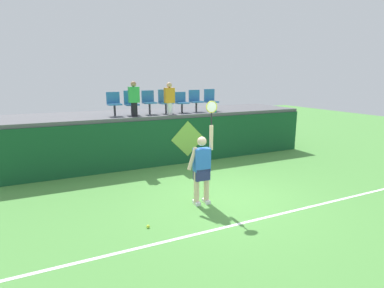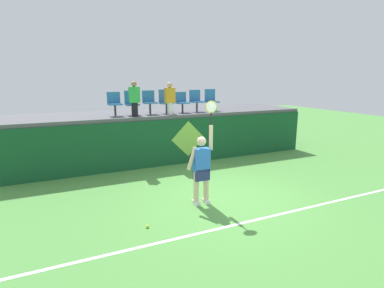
{
  "view_description": "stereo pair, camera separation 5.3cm",
  "coord_description": "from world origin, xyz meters",
  "px_view_note": "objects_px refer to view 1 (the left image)",
  "views": [
    {
      "loc": [
        -3.72,
        -6.07,
        2.99
      ],
      "look_at": [
        -0.32,
        1.21,
        1.21
      ],
      "focal_mm": 28.02,
      "sensor_mm": 36.0,
      "label": 1
    },
    {
      "loc": [
        -3.68,
        -6.09,
        2.99
      ],
      "look_at": [
        -0.32,
        1.21,
        1.21
      ],
      "focal_mm": 28.02,
      "sensor_mm": 36.0,
      "label": 2
    }
  ],
  "objects_px": {
    "spectator_1": "(134,98)",
    "stadium_chair_5": "(195,100)",
    "stadium_chair_0": "(114,102)",
    "stadium_chair_1": "(131,102)",
    "stadium_chair_6": "(211,99)",
    "stadium_chair_3": "(165,100)",
    "water_bottle": "(216,110)",
    "spectator_0": "(169,98)",
    "tennis_player": "(202,167)",
    "tennis_ball": "(148,226)",
    "stadium_chair_4": "(181,101)",
    "stadium_chair_2": "(149,101)"
  },
  "relations": [
    {
      "from": "stadium_chair_2",
      "to": "spectator_0",
      "type": "relative_size",
      "value": 0.74
    },
    {
      "from": "stadium_chair_0",
      "to": "stadium_chair_1",
      "type": "bearing_deg",
      "value": 0.79
    },
    {
      "from": "stadium_chair_6",
      "to": "stadium_chair_4",
      "type": "bearing_deg",
      "value": -179.54
    },
    {
      "from": "stadium_chair_1",
      "to": "water_bottle",
      "type": "bearing_deg",
      "value": -11.31
    },
    {
      "from": "water_bottle",
      "to": "stadium_chair_1",
      "type": "bearing_deg",
      "value": 168.69
    },
    {
      "from": "water_bottle",
      "to": "spectator_0",
      "type": "xyz_separation_m",
      "value": [
        -1.75,
        0.16,
        0.47
      ]
    },
    {
      "from": "stadium_chair_1",
      "to": "spectator_0",
      "type": "distance_m",
      "value": 1.32
    },
    {
      "from": "tennis_player",
      "to": "stadium_chair_4",
      "type": "relative_size",
      "value": 3.31
    },
    {
      "from": "stadium_chair_1",
      "to": "stadium_chair_3",
      "type": "distance_m",
      "value": 1.24
    },
    {
      "from": "stadium_chair_0",
      "to": "stadium_chair_3",
      "type": "xyz_separation_m",
      "value": [
        1.82,
        0.01,
        0.01
      ]
    },
    {
      "from": "spectator_1",
      "to": "stadium_chair_0",
      "type": "bearing_deg",
      "value": 145.29
    },
    {
      "from": "tennis_player",
      "to": "tennis_ball",
      "type": "bearing_deg",
      "value": -157.9
    },
    {
      "from": "stadium_chair_1",
      "to": "stadium_chair_6",
      "type": "distance_m",
      "value": 3.1
    },
    {
      "from": "stadium_chair_0",
      "to": "spectator_0",
      "type": "xyz_separation_m",
      "value": [
        1.82,
        -0.43,
        0.12
      ]
    },
    {
      "from": "stadium_chair_3",
      "to": "spectator_1",
      "type": "height_order",
      "value": "spectator_1"
    },
    {
      "from": "stadium_chair_3",
      "to": "stadium_chair_4",
      "type": "height_order",
      "value": "stadium_chair_3"
    },
    {
      "from": "stadium_chair_2",
      "to": "spectator_1",
      "type": "height_order",
      "value": "spectator_1"
    },
    {
      "from": "stadium_chair_2",
      "to": "stadium_chair_4",
      "type": "distance_m",
      "value": 1.23
    },
    {
      "from": "stadium_chair_1",
      "to": "stadium_chair_5",
      "type": "bearing_deg",
      "value": -0.09
    },
    {
      "from": "stadium_chair_0",
      "to": "stadium_chair_4",
      "type": "bearing_deg",
      "value": -0.01
    },
    {
      "from": "water_bottle",
      "to": "spectator_1",
      "type": "xyz_separation_m",
      "value": [
        -2.99,
        0.18,
        0.49
      ]
    },
    {
      "from": "stadium_chair_4",
      "to": "stadium_chair_6",
      "type": "bearing_deg",
      "value": 0.46
    },
    {
      "from": "stadium_chair_1",
      "to": "spectator_1",
      "type": "bearing_deg",
      "value": -90.0
    },
    {
      "from": "water_bottle",
      "to": "stadium_chair_6",
      "type": "height_order",
      "value": "stadium_chair_6"
    },
    {
      "from": "water_bottle",
      "to": "stadium_chair_3",
      "type": "height_order",
      "value": "stadium_chair_3"
    },
    {
      "from": "tennis_player",
      "to": "water_bottle",
      "type": "xyz_separation_m",
      "value": [
        2.38,
        3.58,
        0.9
      ]
    },
    {
      "from": "stadium_chair_3",
      "to": "stadium_chair_4",
      "type": "relative_size",
      "value": 1.14
    },
    {
      "from": "spectator_1",
      "to": "stadium_chair_5",
      "type": "bearing_deg",
      "value": 9.5
    },
    {
      "from": "tennis_player",
      "to": "spectator_0",
      "type": "distance_m",
      "value": 4.04
    },
    {
      "from": "stadium_chair_6",
      "to": "stadium_chair_3",
      "type": "bearing_deg",
      "value": -179.98
    },
    {
      "from": "tennis_player",
      "to": "stadium_chair_4",
      "type": "height_order",
      "value": "same"
    },
    {
      "from": "stadium_chair_5",
      "to": "stadium_chair_6",
      "type": "relative_size",
      "value": 0.97
    },
    {
      "from": "tennis_ball",
      "to": "spectator_0",
      "type": "distance_m",
      "value": 5.38
    },
    {
      "from": "stadium_chair_0",
      "to": "spectator_1",
      "type": "height_order",
      "value": "spectator_1"
    },
    {
      "from": "stadium_chair_0",
      "to": "spectator_0",
      "type": "distance_m",
      "value": 1.88
    },
    {
      "from": "water_bottle",
      "to": "stadium_chair_2",
      "type": "relative_size",
      "value": 0.25
    },
    {
      "from": "stadium_chair_0",
      "to": "stadium_chair_6",
      "type": "height_order",
      "value": "stadium_chair_6"
    },
    {
      "from": "stadium_chair_5",
      "to": "spectator_1",
      "type": "distance_m",
      "value": 2.49
    },
    {
      "from": "stadium_chair_1",
      "to": "stadium_chair_3",
      "type": "xyz_separation_m",
      "value": [
        1.24,
        0.0,
        0.01
      ]
    },
    {
      "from": "stadium_chair_1",
      "to": "stadium_chair_5",
      "type": "xyz_separation_m",
      "value": [
        2.45,
        -0.0,
        0.0
      ]
    },
    {
      "from": "stadium_chair_2",
      "to": "spectator_0",
      "type": "height_order",
      "value": "spectator_0"
    },
    {
      "from": "stadium_chair_3",
      "to": "spectator_0",
      "type": "bearing_deg",
      "value": -90.0
    },
    {
      "from": "stadium_chair_0",
      "to": "stadium_chair_1",
      "type": "height_order",
      "value": "stadium_chair_1"
    },
    {
      "from": "tennis_player",
      "to": "stadium_chair_0",
      "type": "relative_size",
      "value": 3.11
    },
    {
      "from": "stadium_chair_4",
      "to": "spectator_1",
      "type": "bearing_deg",
      "value": -167.73
    },
    {
      "from": "water_bottle",
      "to": "stadium_chair_4",
      "type": "height_order",
      "value": "stadium_chair_4"
    },
    {
      "from": "water_bottle",
      "to": "stadium_chair_3",
      "type": "bearing_deg",
      "value": 161.12
    },
    {
      "from": "stadium_chair_1",
      "to": "stadium_chair_4",
      "type": "xyz_separation_m",
      "value": [
        1.86,
        -0.01,
        -0.03
      ]
    },
    {
      "from": "tennis_ball",
      "to": "spectator_0",
      "type": "height_order",
      "value": "spectator_0"
    },
    {
      "from": "stadium_chair_0",
      "to": "spectator_0",
      "type": "height_order",
      "value": "spectator_0"
    }
  ]
}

